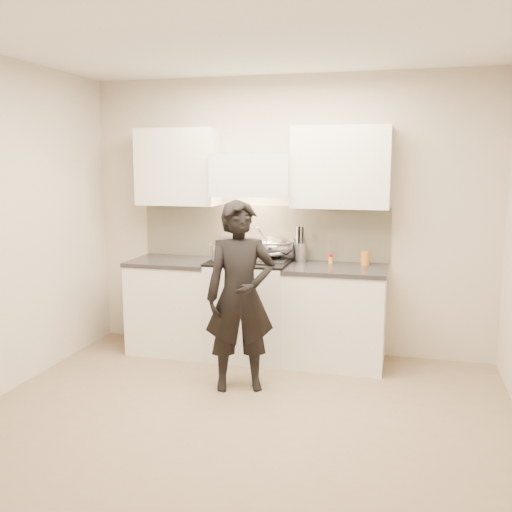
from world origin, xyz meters
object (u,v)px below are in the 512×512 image
Objects in this scene: stove at (250,308)px; counter_right at (336,315)px; person at (240,296)px; utensil_crock at (300,251)px; wok at (274,246)px.

stove reaches higher than counter_right.
utensil_crock is at bearing 52.28° from person.
counter_right is at bearing 0.00° from stove.
stove is 0.88m from person.
stove is at bearing -180.00° from counter_right.
wok is 1.49× the size of utensil_crock.
person reaches higher than wok.
person is (0.14, -0.81, 0.31)m from stove.
counter_right is 2.70× the size of utensil_crock.
wok is at bearing 65.67° from person.
stove is at bearing -155.59° from utensil_crock.
stove is at bearing 79.01° from person.
counter_right is at bearing -28.23° from utensil_crock.
person reaches higher than stove.
stove is 0.74m from utensil_crock.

